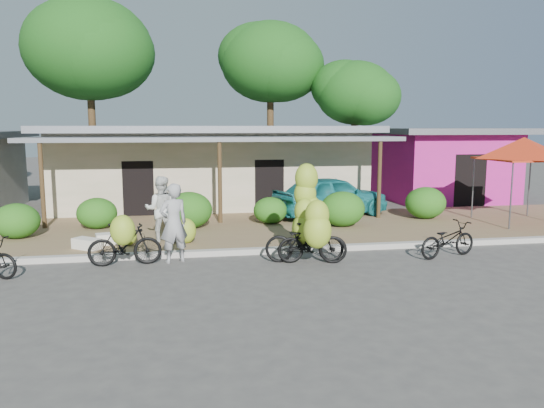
% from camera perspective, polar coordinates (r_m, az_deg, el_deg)
% --- Properties ---
extents(ground, '(100.00, 100.00, 0.00)m').
position_cam_1_polar(ground, '(12.05, -3.29, -7.72)').
color(ground, '#464341').
rests_on(ground, ground).
extents(sidewalk, '(60.00, 6.00, 0.12)m').
position_cam_1_polar(sidewalk, '(16.88, -5.27, -2.86)').
color(sidewalk, olive).
rests_on(sidewalk, ground).
extents(curb, '(60.00, 0.25, 0.15)m').
position_cam_1_polar(curb, '(13.96, -4.25, -5.17)').
color(curb, '#A8A399').
rests_on(curb, ground).
extents(shop_main, '(13.00, 8.50, 3.35)m').
position_cam_1_polar(shop_main, '(22.54, -6.57, 4.20)').
color(shop_main, beige).
rests_on(shop_main, ground).
extents(shop_pink, '(6.00, 6.00, 3.25)m').
position_cam_1_polar(shop_pink, '(25.47, 17.79, 4.21)').
color(shop_pink, '#C51E84').
rests_on(shop_pink, ground).
extents(tree_far_center, '(6.17, 6.13, 9.48)m').
position_cam_1_polar(tree_far_center, '(28.22, -19.50, 15.62)').
color(tree_far_center, '#45331B').
rests_on(tree_far_center, ground).
extents(tree_center_right, '(5.32, 5.21, 8.73)m').
position_cam_1_polar(tree_center_right, '(28.71, -0.61, 15.18)').
color(tree_center_right, '#45331B').
rests_on(tree_center_right, ground).
extents(tree_near_right, '(4.18, 3.98, 6.65)m').
position_cam_1_polar(tree_near_right, '(27.57, 8.51, 11.92)').
color(tree_near_right, '#45331B').
rests_on(tree_near_right, ground).
extents(hedge_0, '(1.31, 1.18, 1.02)m').
position_cam_1_polar(hedge_0, '(16.98, -25.79, -1.65)').
color(hedge_0, '#165714').
rests_on(hedge_0, sidewalk).
extents(hedge_1, '(1.26, 1.13, 0.98)m').
position_cam_1_polar(hedge_1, '(17.66, -18.31, -0.95)').
color(hedge_1, '#165714').
rests_on(hedge_1, sidewalk).
extents(hedge_2, '(1.49, 1.34, 1.16)m').
position_cam_1_polar(hedge_2, '(17.02, -8.94, -0.65)').
color(hedge_2, '#165714').
rests_on(hedge_2, sidewalk).
extents(hedge_3, '(1.13, 1.02, 0.88)m').
position_cam_1_polar(hedge_3, '(17.66, -0.19, -0.68)').
color(hedge_3, '#165714').
rests_on(hedge_3, sidewalk).
extents(hedge_4, '(1.46, 1.31, 1.14)m').
position_cam_1_polar(hedge_4, '(17.28, 7.58, -0.53)').
color(hedge_4, '#165714').
rests_on(hedge_4, sidewalk).
extents(hedge_5, '(1.43, 1.28, 1.11)m').
position_cam_1_polar(hedge_5, '(19.35, 16.19, 0.13)').
color(hedge_5, '#165714').
rests_on(hedge_5, sidewalk).
extents(red_canopy, '(3.50, 3.50, 2.86)m').
position_cam_1_polar(red_canopy, '(19.60, 25.44, 5.44)').
color(red_canopy, '#59595E').
rests_on(red_canopy, sidewalk).
extents(bike_left, '(1.76, 1.18, 1.35)m').
position_cam_1_polar(bike_left, '(13.14, -15.59, -3.94)').
color(bike_left, black).
rests_on(bike_left, ground).
extents(bike_center, '(2.11, 1.40, 2.42)m').
position_cam_1_polar(bike_center, '(13.21, 3.68, -2.37)').
color(bike_center, black).
rests_on(bike_center, ground).
extents(bike_right, '(1.68, 1.20, 1.65)m').
position_cam_1_polar(bike_right, '(12.81, 4.48, -3.41)').
color(bike_right, black).
rests_on(bike_right, ground).
extents(bike_far_right, '(1.86, 1.10, 0.92)m').
position_cam_1_polar(bike_far_right, '(14.32, 18.38, -3.65)').
color(bike_far_right, black).
rests_on(bike_far_right, ground).
extents(loose_banana_a, '(0.48, 0.40, 0.60)m').
position_cam_1_polar(loose_banana_a, '(14.93, -15.24, -3.21)').
color(loose_banana_a, '#90A729').
rests_on(loose_banana_a, sidewalk).
extents(loose_banana_b, '(0.56, 0.48, 0.70)m').
position_cam_1_polar(loose_banana_b, '(14.87, -9.24, -2.86)').
color(loose_banana_b, '#90A729').
rests_on(loose_banana_b, sidewalk).
extents(loose_banana_c, '(0.49, 0.42, 0.61)m').
position_cam_1_polar(loose_banana_c, '(15.31, 3.63, -2.61)').
color(loose_banana_c, '#90A729').
rests_on(loose_banana_c, sidewalk).
extents(sack_near, '(0.92, 0.59, 0.30)m').
position_cam_1_polar(sack_near, '(15.28, -16.82, -3.58)').
color(sack_near, white).
rests_on(sack_near, sidewalk).
extents(sack_far, '(0.82, 0.76, 0.28)m').
position_cam_1_polar(sack_far, '(14.88, -19.30, -4.05)').
color(sack_far, white).
rests_on(sack_far, sidewalk).
extents(vendor, '(0.84, 0.70, 1.97)m').
position_cam_1_polar(vendor, '(13.21, -10.54, -2.04)').
color(vendor, gray).
rests_on(vendor, ground).
extents(bystander, '(0.96, 0.79, 1.85)m').
position_cam_1_polar(bystander, '(15.06, -11.86, -0.57)').
color(bystander, silver).
rests_on(bystander, sidewalk).
extents(teal_van, '(4.67, 3.16, 1.48)m').
position_cam_1_polar(teal_van, '(19.11, 6.36, 0.86)').
color(teal_van, '#1A7277').
rests_on(teal_van, sidewalk).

